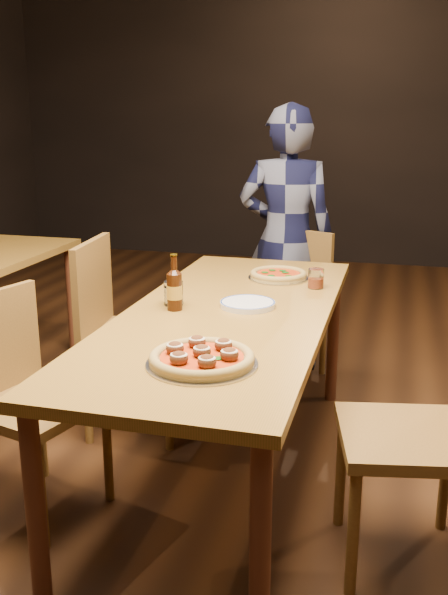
% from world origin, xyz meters
% --- Properties ---
extents(ground, '(9.00, 9.00, 0.00)m').
position_xyz_m(ground, '(0.00, 0.00, 0.00)').
color(ground, black).
extents(room_shell, '(9.00, 9.00, 9.00)m').
position_xyz_m(room_shell, '(0.00, 0.00, 1.86)').
color(room_shell, black).
rests_on(room_shell, ground).
extents(table_main, '(0.80, 2.00, 0.75)m').
position_xyz_m(table_main, '(0.00, 0.00, 0.68)').
color(table_main, brown).
rests_on(table_main, ground).
extents(chair_main_nw, '(0.52, 0.52, 0.91)m').
position_xyz_m(chair_main_nw, '(-0.64, -0.41, 0.45)').
color(chair_main_nw, brown).
rests_on(chair_main_nw, ground).
extents(chair_main_sw, '(0.50, 0.50, 0.98)m').
position_xyz_m(chair_main_sw, '(-0.54, 0.36, 0.49)').
color(chair_main_sw, brown).
rests_on(chair_main_sw, ground).
extents(chair_main_e, '(0.53, 0.53, 0.96)m').
position_xyz_m(chair_main_e, '(0.72, -0.36, 0.48)').
color(chair_main_e, brown).
rests_on(chair_main_e, ground).
extents(chair_end, '(0.55, 0.55, 0.89)m').
position_xyz_m(chair_end, '(0.01, 1.21, 0.45)').
color(chair_end, brown).
rests_on(chair_end, ground).
extents(pizza_meatball, '(0.35, 0.35, 0.07)m').
position_xyz_m(pizza_meatball, '(0.07, -0.59, 0.77)').
color(pizza_meatball, '#B7B7BF').
rests_on(pizza_meatball, table_main).
extents(pizza_margherita, '(0.29, 0.29, 0.04)m').
position_xyz_m(pizza_margherita, '(0.10, 0.59, 0.77)').
color(pizza_margherita, '#B7B7BF').
rests_on(pizza_margherita, table_main).
extents(plate_stack, '(0.23, 0.23, 0.02)m').
position_xyz_m(plate_stack, '(0.06, 0.08, 0.76)').
color(plate_stack, white).
rests_on(plate_stack, table_main).
extents(beer_bottle, '(0.06, 0.06, 0.22)m').
position_xyz_m(beer_bottle, '(-0.21, -0.04, 0.83)').
color(beer_bottle, black).
rests_on(beer_bottle, table_main).
extents(water_glass, '(0.08, 0.08, 0.10)m').
position_xyz_m(water_glass, '(-0.24, 0.03, 0.80)').
color(water_glass, white).
rests_on(water_glass, table_main).
extents(amber_glass, '(0.07, 0.07, 0.09)m').
position_xyz_m(amber_glass, '(0.29, 0.46, 0.79)').
color(amber_glass, '#AF4113').
rests_on(amber_glass, table_main).
extents(diner, '(0.59, 0.40, 1.58)m').
position_xyz_m(diner, '(-0.00, 1.39, 0.79)').
color(diner, black).
rests_on(diner, ground).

